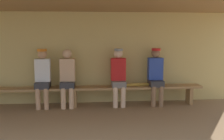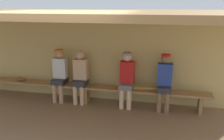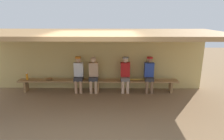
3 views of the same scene
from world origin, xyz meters
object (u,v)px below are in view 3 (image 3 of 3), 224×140
Objects in this scene: baseball_glove_tan at (49,79)px; player_in_white at (125,73)px; baseball_bat at (139,79)px; player_shirtless_tan at (94,73)px; water_bottle_blue at (27,76)px; bench at (98,82)px; player_leftmost at (149,73)px; player_in_blue at (79,73)px.

player_in_white is at bearing -16.69° from baseball_glove_tan.
baseball_bat is at bearing -16.79° from baseball_glove_tan.
water_bottle_blue is (-2.52, 0.02, -0.14)m from player_shirtless_tan.
bench is at bearing -179.80° from player_in_white.
player_leftmost is 1.68× the size of baseball_bat.
player_leftmost and player_in_blue have the same top height.
player_shirtless_tan is at bearing -0.43° from water_bottle_blue.
player_in_blue reaches higher than water_bottle_blue.
player_shirtless_tan is (-0.16, 0.00, 0.34)m from bench.
baseball_glove_tan is (-2.85, -0.01, -0.24)m from player_in_white.
baseball_bat is (1.69, -0.00, -0.24)m from player_shirtless_tan.
player_leftmost is 5.60× the size of baseball_glove_tan.
player_shirtless_tan is 1.67× the size of baseball_bat.
water_bottle_blue is 0.33× the size of baseball_bat.
player_leftmost is 1.01× the size of player_shirtless_tan.
baseball_glove_tan is (-1.83, -0.01, 0.12)m from bench.
player_in_blue is 5.60× the size of baseball_glove_tan.
water_bottle_blue is at bearing 173.89° from baseball_bat.
player_in_blue is 2.27m from baseball_bat.
water_bottle_blue is at bearing 179.77° from player_leftmost.
player_in_white is (-0.89, 0.00, 0.00)m from player_leftmost.
player_in_blue is at bearing 180.00° from player_leftmost.
baseball_bat is at bearing -179.46° from player_leftmost.
player_leftmost reaches higher than baseball_glove_tan.
water_bottle_blue is (-1.96, 0.02, -0.16)m from player_in_blue.
player_in_blue reaches higher than player_shirtless_tan.
player_shirtless_tan reaches higher than water_bottle_blue.
player_in_blue is (-2.63, 0.00, 0.00)m from player_leftmost.
bench is 1.94m from player_leftmost.
player_leftmost is at bearing -0.23° from water_bottle_blue.
bench is 0.80m from player_in_blue.
baseball_bat is (1.53, -0.00, 0.11)m from bench.
player_shirtless_tan reaches higher than baseball_bat.
water_bottle_blue is 0.85m from baseball_glove_tan.
bench is at bearing -0.47° from water_bottle_blue.
player_shirtless_tan is at bearing 178.90° from bench.
player_leftmost is at bearing 0.11° from bench.
player_in_blue is at bearing 174.10° from baseball_bat.
player_leftmost is at bearing -16.75° from baseball_glove_tan.
player_in_white is 1.00× the size of player_in_blue.
baseball_bat is (4.21, -0.02, -0.09)m from water_bottle_blue.
player_shirtless_tan is 5.01× the size of water_bottle_blue.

